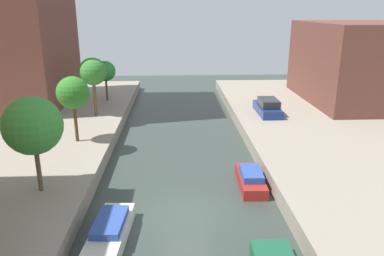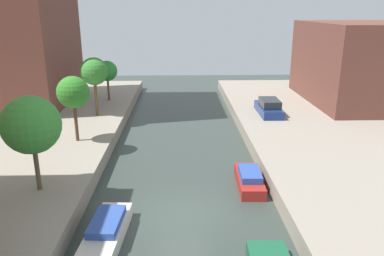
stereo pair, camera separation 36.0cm
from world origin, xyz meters
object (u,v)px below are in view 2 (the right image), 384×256
Objects in this scene: parked_car at (269,108)px; street_tree_4 at (94,72)px; street_tree_3 at (73,93)px; moored_boat_left_3 at (107,232)px; moored_boat_right_3 at (249,179)px; street_tree_2 at (31,125)px; street_tree_5 at (107,71)px; low_block_right at (361,63)px.

street_tree_4 is at bearing 179.48° from parked_car.
street_tree_3 is 12.20m from moored_boat_left_3.
moored_boat_left_3 is 9.03m from moored_boat_right_3.
street_tree_4 reaches higher than street_tree_2.
street_tree_4 reaches higher than parked_car.
street_tree_3 is at bearing 153.85° from moored_boat_right_3.
street_tree_3 is 1.00× the size of moored_boat_left_3.
street_tree_4 is at bearing 90.00° from street_tree_3.
parked_car reaches higher than moored_boat_left_3.
street_tree_2 is 1.23× the size of street_tree_5.
moored_boat_left_3 is at bearing -134.02° from low_block_right.
street_tree_5 is at bearing 90.00° from street_tree_2.
street_tree_5 is (-25.38, 1.16, -0.90)m from low_block_right.
low_block_right reaches higher than street_tree_5.
street_tree_4 is at bearing 90.00° from street_tree_2.
street_tree_3 reaches higher than moored_boat_left_3.
moored_boat_right_3 is (-3.87, -12.22, -1.15)m from parked_car.
street_tree_4 reaches higher than street_tree_3.
moored_boat_right_3 is at bearing 35.07° from moored_boat_left_3.
parked_car is at bearing -21.02° from street_tree_5.
parked_car is at bearing 57.12° from moored_boat_left_3.
street_tree_2 reaches higher than street_tree_5.
moored_boat_left_3 is (4.01, -17.55, -4.42)m from street_tree_4.
street_tree_5 is 21.68m from moored_boat_right_3.
low_block_right is at bearing 24.06° from street_tree_3.
street_tree_5 is 0.87× the size of moored_boat_left_3.
street_tree_2 is 12.27m from moored_boat_right_3.
low_block_right is 3.02× the size of moored_boat_left_3.
street_tree_4 is 15.61m from parked_car.
street_tree_4 is (0.00, 6.77, 0.36)m from street_tree_3.
moored_boat_left_3 is (-21.37, -22.12, -4.46)m from low_block_right.
street_tree_2 is at bearing -90.00° from street_tree_5.
moored_boat_right_3 is (11.40, -18.09, -3.56)m from street_tree_5.
moored_boat_left_3 is at bearing -38.29° from street_tree_2.
street_tree_4 is 1.10× the size of parked_car.
parked_car is at bearing 72.44° from moored_boat_right_3.
street_tree_4 reaches higher than street_tree_5.
street_tree_3 is 1.17× the size of moored_boat_right_3.
low_block_right is at bearing 45.98° from moored_boat_left_3.
street_tree_2 is 21.09m from parked_car.
moored_boat_right_3 is (7.39, 5.19, 0.00)m from moored_boat_left_3.
parked_car reaches higher than moored_boat_right_3.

